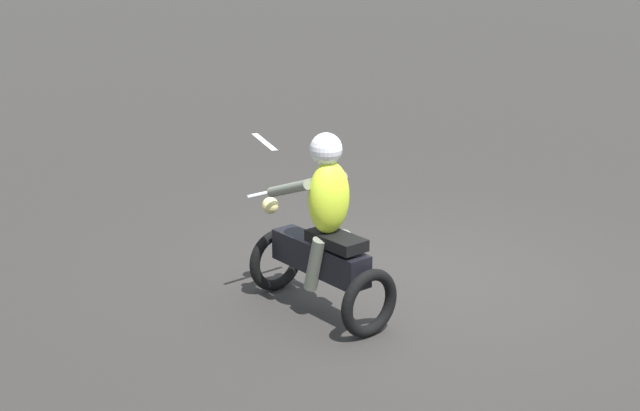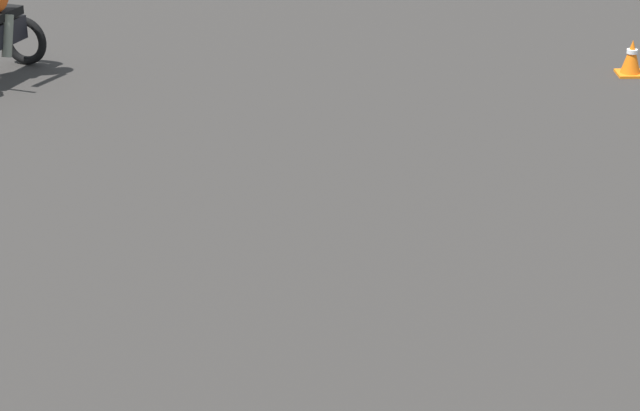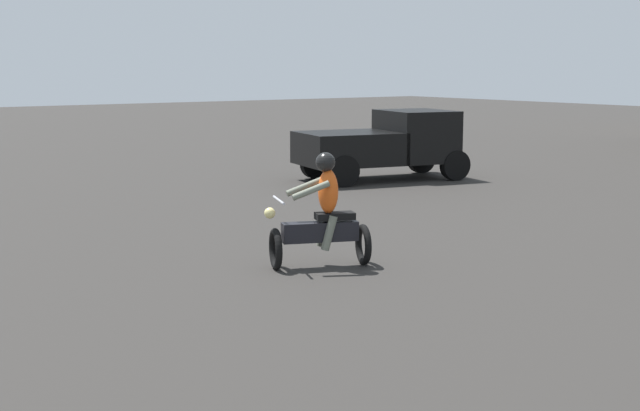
% 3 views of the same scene
% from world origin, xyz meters
% --- Properties ---
extents(motorcycle_rider_background, '(1.08, 1.55, 1.66)m').
position_xyz_m(motorcycle_rider_background, '(-7.94, 12.99, 0.73)').
color(motorcycle_rider_background, black).
rests_on(motorcycle_rider_background, ground).
extents(pickup_truck, '(2.72, 4.43, 1.73)m').
position_xyz_m(pickup_truck, '(-15.08, 20.02, 0.93)').
color(pickup_truck, black).
rests_on(pickup_truck, ground).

